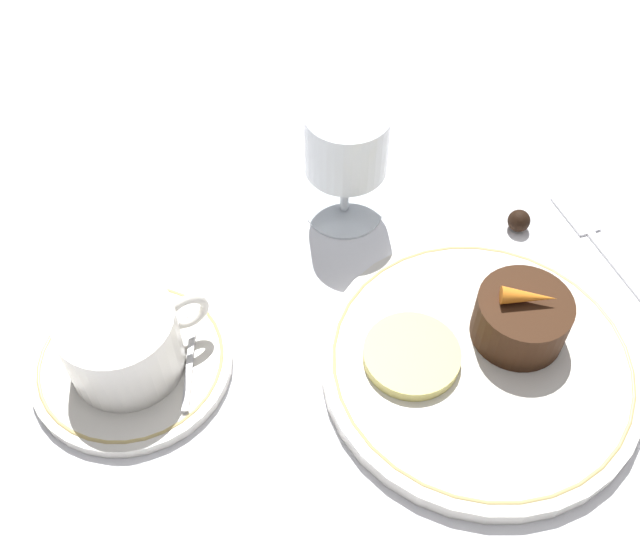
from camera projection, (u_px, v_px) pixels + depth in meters
ground_plane at (468, 332)px, 0.61m from camera, size 3.00×3.00×0.00m
dinner_plate at (480, 364)px, 0.58m from camera, size 0.25×0.25×0.01m
saucer at (132, 362)px, 0.58m from camera, size 0.16×0.16×0.01m
coffee_cup at (122, 340)px, 0.55m from camera, size 0.11×0.09×0.06m
spoon at (192, 339)px, 0.59m from camera, size 0.06×0.10×0.00m
wine_glass at (346, 149)px, 0.63m from camera, size 0.07×0.07×0.11m
fork at (607, 252)px, 0.66m from camera, size 0.04×0.19×0.01m
dessert_cake at (521, 318)px, 0.57m from camera, size 0.07×0.07×0.04m
carrot_garnish at (529, 297)px, 0.55m from camera, size 0.04×0.03×0.01m
pineapple_slice at (412, 355)px, 0.57m from camera, size 0.07×0.07×0.01m
chocolate_truffle at (519, 221)px, 0.67m from camera, size 0.02×0.02×0.02m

